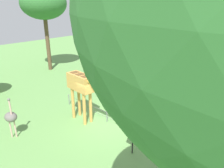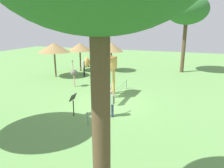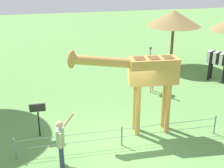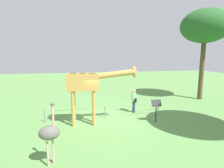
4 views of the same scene
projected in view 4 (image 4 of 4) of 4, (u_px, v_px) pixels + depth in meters
ground_plane at (105, 118)px, 10.69m from camera, size 60.00×60.00×0.00m
giraffe at (89, 85)px, 9.50m from camera, size 3.84×0.84×3.23m
visitor at (134, 99)px, 11.76m from camera, size 0.60×0.59×1.75m
ostrich at (49, 133)px, 5.98m from camera, size 0.70×0.56×2.25m
tree_northeast at (205, 27)px, 14.53m from camera, size 3.96×3.96×7.58m
info_sign at (156, 106)px, 9.96m from camera, size 0.56×0.21×1.32m
wire_fence at (105, 111)px, 10.74m from camera, size 7.05×0.05×0.75m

